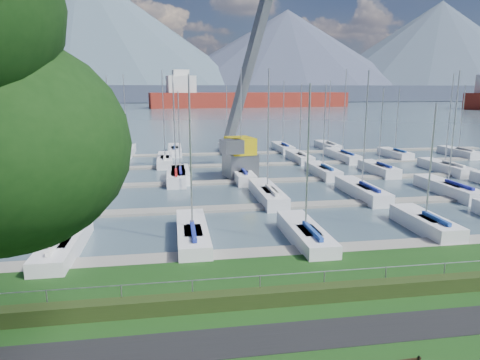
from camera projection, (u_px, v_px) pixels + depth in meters
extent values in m
cube|color=black|center=(301.00, 336.00, 16.48)|extent=(160.00, 2.00, 0.04)
cube|color=#485D69|center=(179.00, 105.00, 270.63)|extent=(800.00, 540.00, 0.20)
cube|color=#243313|center=(284.00, 296.00, 18.92)|extent=(80.00, 0.70, 0.70)
cylinder|color=gray|center=(282.00, 274.00, 19.13)|extent=(80.00, 0.04, 0.04)
cube|color=#3E465B|center=(177.00, 93.00, 336.91)|extent=(900.00, 80.00, 12.00)
cone|color=#495C6B|center=(84.00, 34.00, 381.58)|extent=(340.00, 340.00, 115.00)
cone|color=#40475E|center=(287.00, 55.00, 423.39)|extent=(300.00, 300.00, 85.00)
cone|color=#424F60|center=(439.00, 50.00, 457.46)|extent=(320.00, 320.00, 100.00)
cube|color=slate|center=(256.00, 254.00, 25.22)|extent=(90.00, 1.60, 0.25)
cube|color=slate|center=(232.00, 208.00, 34.88)|extent=(90.00, 1.60, 0.25)
cube|color=slate|center=(219.00, 183.00, 44.54)|extent=(90.00, 1.60, 0.25)
cube|color=slate|center=(210.00, 166.00, 54.20)|extent=(90.00, 1.60, 0.25)
cube|color=slate|center=(205.00, 154.00, 63.86)|extent=(90.00, 1.60, 0.25)
cube|color=#5C5F64|center=(240.00, 165.00, 46.94)|extent=(3.79, 3.79, 2.60)
cube|color=#C0A70B|center=(240.00, 146.00, 46.51)|extent=(3.24, 3.86, 1.80)
cube|color=slate|center=(249.00, 63.00, 49.25)|extent=(5.10, 10.79, 19.89)
cube|color=#56595E|center=(232.00, 146.00, 44.35)|extent=(2.41, 2.56, 1.40)
cube|color=maroon|center=(251.00, 102.00, 232.44)|extent=(109.21, 29.64, 10.00)
cube|color=silver|center=(181.00, 88.00, 221.17)|extent=(15.44, 15.44, 12.00)
cube|color=silver|center=(181.00, 74.00, 219.71)|extent=(8.82, 8.82, 4.00)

